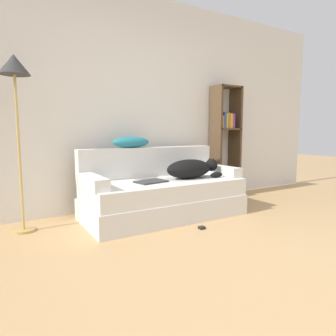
{
  "coord_description": "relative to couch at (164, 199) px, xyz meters",
  "views": [
    {
      "loc": [
        -1.56,
        -1.24,
        0.99
      ],
      "look_at": [
        0.13,
        1.58,
        0.58
      ],
      "focal_mm": 32.0,
      "sensor_mm": 36.0,
      "label": 1
    }
  ],
  "objects": [
    {
      "name": "couch_backrest",
      "position": [
        0.0,
        0.35,
        0.4
      ],
      "size": [
        1.77,
        0.15,
        0.36
      ],
      "color": "silver",
      "rests_on": "couch"
    },
    {
      "name": "couch_arm_right",
      "position": [
        0.83,
        -0.01,
        0.28
      ],
      "size": [
        0.15,
        0.66,
        0.12
      ],
      "color": "silver",
      "rests_on": "couch"
    },
    {
      "name": "laptop",
      "position": [
        -0.19,
        -0.06,
        0.23
      ],
      "size": [
        0.36,
        0.28,
        0.02
      ],
      "rotation": [
        0.0,
        0.0,
        0.17
      ],
      "color": "#2D2D30",
      "rests_on": "couch"
    },
    {
      "name": "wall_back",
      "position": [
        -0.13,
        0.66,
        1.14
      ],
      "size": [
        6.83,
        0.06,
        2.7
      ],
      "color": "silver",
      "rests_on": "ground_plane"
    },
    {
      "name": "power_adapter",
      "position": [
        0.11,
        -0.58,
        -0.2
      ],
      "size": [
        0.06,
        0.06,
        0.03
      ],
      "color": "black",
      "rests_on": "ground_plane"
    },
    {
      "name": "ground_plane",
      "position": [
        -0.13,
        -1.68,
        -0.21
      ],
      "size": [
        20.0,
        20.0,
        0.0
      ],
      "primitive_type": "plane",
      "color": "tan"
    },
    {
      "name": "throw_pillow",
      "position": [
        -0.23,
        0.38,
        0.64
      ],
      "size": [
        0.46,
        0.17,
        0.13
      ],
      "color": "teal",
      "rests_on": "couch_backrest"
    },
    {
      "name": "dog",
      "position": [
        0.36,
        -0.05,
        0.33
      ],
      "size": [
        0.71,
        0.3,
        0.23
      ],
      "color": "black",
      "rests_on": "couch"
    },
    {
      "name": "couch",
      "position": [
        0.0,
        0.0,
        0.0
      ],
      "size": [
        1.81,
        0.85,
        0.43
      ],
      "color": "silver",
      "rests_on": "ground_plane"
    },
    {
      "name": "bookshelf",
      "position": [
        1.34,
        0.48,
        0.73
      ],
      "size": [
        0.42,
        0.26,
        1.64
      ],
      "color": "#4C3823",
      "rests_on": "ground_plane"
    },
    {
      "name": "floor_lamp",
      "position": [
        -1.45,
        0.27,
        1.25
      ],
      "size": [
        0.28,
        0.28,
        1.69
      ],
      "color": "tan",
      "rests_on": "ground_plane"
    },
    {
      "name": "couch_arm_left",
      "position": [
        -0.83,
        -0.01,
        0.28
      ],
      "size": [
        0.15,
        0.66,
        0.12
      ],
      "color": "silver",
      "rests_on": "couch"
    }
  ]
}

